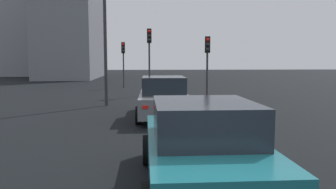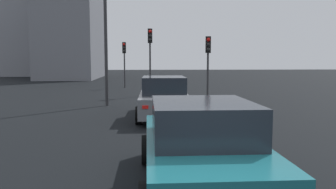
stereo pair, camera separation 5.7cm
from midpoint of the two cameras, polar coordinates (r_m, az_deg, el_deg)
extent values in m
cube|color=slate|center=(13.10, -0.66, -1.28)|extent=(4.78, 1.98, 0.71)
cube|color=#1E232B|center=(12.80, -0.63, 1.63)|extent=(2.17, 1.68, 0.66)
cylinder|color=black|center=(14.64, 2.77, -1.69)|extent=(0.65, 0.24, 0.64)
cylinder|color=black|center=(14.59, -4.46, -1.73)|extent=(0.65, 0.24, 0.64)
cylinder|color=black|center=(11.76, 4.07, -3.56)|extent=(0.65, 0.24, 0.64)
cylinder|color=black|center=(11.69, -4.95, -3.61)|extent=(0.65, 0.24, 0.64)
cube|color=red|center=(10.77, 3.28, -2.15)|extent=(0.04, 0.20, 0.11)
cube|color=red|center=(10.72, -3.80, -2.19)|extent=(0.04, 0.20, 0.11)
cube|color=#19606B|center=(5.92, 5.78, -10.26)|extent=(4.45, 1.89, 0.67)
cube|color=#1E232B|center=(5.56, 6.22, -4.42)|extent=(2.01, 1.65, 0.63)
cylinder|color=black|center=(7.48, 11.13, -9.11)|extent=(0.64, 0.22, 0.64)
cylinder|color=black|center=(7.24, -3.45, -9.51)|extent=(0.64, 0.22, 0.64)
cylinder|color=#2D2D30|center=(21.32, -3.03, 4.36)|extent=(0.11, 0.11, 3.38)
cube|color=black|center=(21.31, -3.06, 10.11)|extent=(0.21, 0.29, 0.90)
sphere|color=red|center=(21.22, -3.04, 10.86)|extent=(0.20, 0.20, 0.20)
sphere|color=black|center=(21.20, -3.04, 10.13)|extent=(0.20, 0.20, 0.20)
sphere|color=black|center=(21.18, -3.03, 9.40)|extent=(0.20, 0.20, 0.20)
cylinder|color=#2D2D30|center=(18.46, 6.97, 3.00)|extent=(0.11, 0.11, 2.67)
cube|color=black|center=(18.40, 7.06, 8.55)|extent=(0.22, 0.30, 0.90)
sphere|color=red|center=(18.31, 7.10, 9.41)|extent=(0.20, 0.20, 0.20)
sphere|color=black|center=(18.29, 7.09, 8.57)|extent=(0.20, 0.20, 0.20)
sphere|color=black|center=(18.28, 7.08, 7.72)|extent=(0.20, 0.20, 0.20)
cylinder|color=#2D2D30|center=(27.50, -7.47, 4.11)|extent=(0.11, 0.11, 2.86)
cube|color=black|center=(27.45, -7.54, 8.03)|extent=(0.23, 0.30, 0.90)
sphere|color=red|center=(27.36, -7.58, 8.60)|extent=(0.20, 0.20, 0.20)
sphere|color=black|center=(27.34, -7.58, 8.04)|extent=(0.20, 0.20, 0.20)
sphere|color=black|center=(27.34, -7.57, 7.47)|extent=(0.20, 0.20, 0.20)
cylinder|color=#2D2D30|center=(16.68, -10.60, 8.83)|extent=(0.16, 0.16, 6.27)
cube|color=slate|center=(45.74, -16.06, 11.96)|extent=(14.43, 6.61, 14.58)
cube|color=gray|center=(54.06, -20.75, 9.55)|extent=(8.12, 9.85, 12.18)
camera|label=1|loc=(0.03, -89.86, 0.01)|focal=35.22mm
camera|label=2|loc=(0.03, 90.14, -0.01)|focal=35.22mm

